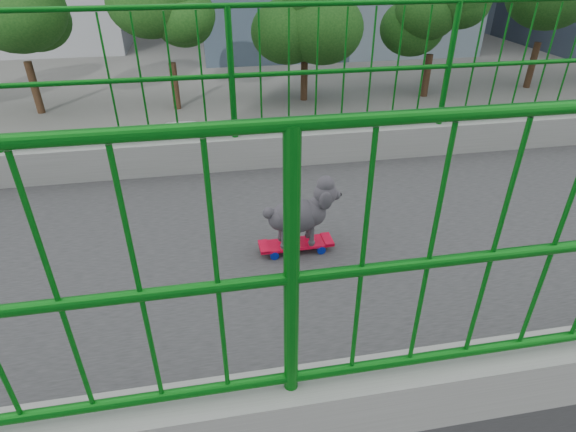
# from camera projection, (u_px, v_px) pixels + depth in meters

# --- Properties ---
(road) EXTENTS (18.00, 90.00, 0.02)m
(road) POSITION_uv_depth(u_px,v_px,m) (273.00, 203.00, 18.07)
(road) COLOR black
(road) RESTS_ON ground
(footbridge) EXTENTS (3.00, 24.00, 7.00)m
(footbridge) POSITION_uv_depth(u_px,v_px,m) (468.00, 381.00, 4.42)
(footbridge) COLOR #2D2D2F
(footbridge) RESTS_ON ground
(railing) EXTENTS (3.00, 24.00, 1.42)m
(railing) POSITION_uv_depth(u_px,v_px,m) (523.00, 198.00, 3.39)
(railing) COLOR gray
(railing) RESTS_ON footbridge
(street_trees) EXTENTS (5.30, 60.40, 7.26)m
(street_trees) POSITION_uv_depth(u_px,v_px,m) (256.00, 23.00, 26.81)
(street_trees) COLOR black
(street_trees) RESTS_ON ground
(skateboard) EXTENTS (0.17, 0.51, 0.07)m
(skateboard) POSITION_uv_depth(u_px,v_px,m) (296.00, 245.00, 3.16)
(skateboard) COLOR red
(skateboard) RESTS_ON footbridge
(poodle) EXTENTS (0.23, 0.53, 0.44)m
(poodle) POSITION_uv_depth(u_px,v_px,m) (300.00, 213.00, 3.03)
(poodle) COLOR #322F34
(poodle) RESTS_ON skateboard
(car_0) EXTENTS (1.68, 4.16, 1.42)m
(car_0) POSITION_uv_depth(u_px,v_px,m) (575.00, 278.00, 12.94)
(car_0) COLOR #B20E07
(car_0) RESTS_ON ground
(car_1) EXTENTS (1.55, 4.43, 1.46)m
(car_1) POSITION_uv_depth(u_px,v_px,m) (349.00, 235.00, 14.78)
(car_1) COLOR white
(car_1) RESTS_ON ground
(car_2) EXTENTS (2.60, 5.65, 1.57)m
(car_2) POSITION_uv_depth(u_px,v_px,m) (426.00, 180.00, 18.07)
(car_2) COLOR #B20E07
(car_2) RESTS_ON ground
(car_3) EXTENTS (2.24, 5.50, 1.60)m
(car_3) POSITION_uv_depth(u_px,v_px,m) (199.00, 163.00, 19.44)
(car_3) COLOR #B20E07
(car_3) RESTS_ON ground
(car_4) EXTENTS (1.80, 4.47, 1.52)m
(car_4) POSITION_uv_depth(u_px,v_px,m) (190.00, 137.00, 22.10)
(car_4) COLOR white
(car_4) RESTS_ON ground
(car_5) EXTENTS (1.57, 4.49, 1.48)m
(car_5) POSITION_uv_depth(u_px,v_px,m) (408.00, 298.00, 12.17)
(car_5) COLOR black
(car_5) RESTS_ON ground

